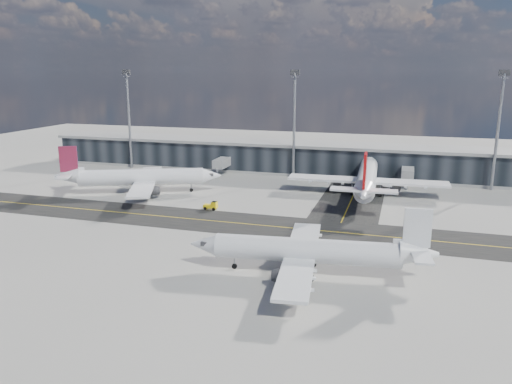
# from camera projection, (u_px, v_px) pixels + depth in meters

# --- Properties ---
(ground) EXTENTS (300.00, 300.00, 0.00)m
(ground) POSITION_uv_depth(u_px,v_px,m) (237.00, 230.00, 92.47)
(ground) COLOR gray
(ground) RESTS_ON ground
(taxiway_lanes) EXTENTS (180.00, 63.00, 0.03)m
(taxiway_lanes) POSITION_uv_depth(u_px,v_px,m) (272.00, 216.00, 101.36)
(taxiway_lanes) COLOR black
(taxiway_lanes) RESTS_ON ground
(terminal_concourse) EXTENTS (152.00, 19.80, 8.80)m
(terminal_concourse) POSITION_uv_depth(u_px,v_px,m) (299.00, 159.00, 142.56)
(terminal_concourse) COLOR black
(terminal_concourse) RESTS_ON ground
(floodlight_masts) EXTENTS (102.50, 0.70, 28.90)m
(floodlight_masts) POSITION_uv_depth(u_px,v_px,m) (294.00, 121.00, 133.37)
(floodlight_masts) COLOR gray
(floodlight_masts) RESTS_ON ground
(airliner_af) EXTENTS (37.60, 32.51, 11.62)m
(airliner_af) POSITION_uv_depth(u_px,v_px,m) (139.00, 177.00, 119.18)
(airliner_af) COLOR white
(airliner_af) RESTS_ON ground
(airliner_redtail) EXTENTS (37.46, 43.98, 13.04)m
(airliner_redtail) POSITION_uv_depth(u_px,v_px,m) (367.00, 178.00, 116.44)
(airliner_redtail) COLOR white
(airliner_redtail) RESTS_ON ground
(airliner_near) EXTENTS (35.71, 30.52, 10.57)m
(airliner_near) POSITION_uv_depth(u_px,v_px,m) (310.00, 251.00, 71.79)
(airliner_near) COLOR silver
(airliner_near) RESTS_ON ground
(baggage_tug) EXTENTS (2.92, 1.54, 1.81)m
(baggage_tug) POSITION_uv_depth(u_px,v_px,m) (212.00, 206.00, 105.60)
(baggage_tug) COLOR yellow
(baggage_tug) RESTS_ON ground
(service_van) EXTENTS (3.37, 6.02, 1.59)m
(service_van) POSITION_uv_depth(u_px,v_px,m) (387.00, 184.00, 126.14)
(service_van) COLOR white
(service_van) RESTS_ON ground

